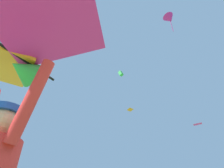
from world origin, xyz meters
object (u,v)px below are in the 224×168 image
Objects in this scene: distant_kite_magenta_mid_left at (198,124)px; distant_kite_green_high_right at (121,74)px; held_stunt_kite at (19,53)px; distant_kite_orange_mid_right at (130,109)px; distant_kite_magenta_low_left at (85,3)px; distant_kite_magenta_low_right at (170,19)px.

distant_kite_green_high_right is (-7.85, 12.69, 15.07)m from distant_kite_magenta_mid_left.
held_stunt_kite is at bearing -76.19° from distant_kite_green_high_right.
distant_kite_magenta_low_left is at bearing -89.90° from distant_kite_orange_mid_right.
distant_kite_magenta_low_right is (2.38, 8.46, 10.63)m from held_stunt_kite.
held_stunt_kite is 0.96× the size of distant_kite_magenta_low_right.
distant_kite_magenta_mid_left is (0.01, 1.08, -7.78)m from distant_kite_magenta_low_right.
distant_kite_magenta_low_right is 9.22m from distant_kite_magenta_low_left.
distant_kite_orange_mid_right is 1.46× the size of distant_kite_magenta_mid_left.
distant_kite_orange_mid_right is at bearing 115.26° from distant_kite_magenta_mid_left.
distant_kite_magenta_low_left is at bearing 120.69° from held_stunt_kite.
distant_kite_magenta_low_right reaches higher than held_stunt_kite.
distant_kite_magenta_low_left is at bearing -177.99° from distant_kite_magenta_low_right.
distant_kite_green_high_right is at bearing 92.41° from distant_kite_magenta_low_left.
distant_kite_magenta_low_left is (0.03, -16.77, 3.76)m from distant_kite_orange_mid_right.
held_stunt_kite is at bearing -104.06° from distant_kite_magenta_mid_left.
distant_kite_green_high_right is at bearing 121.74° from distant_kite_magenta_mid_left.
distant_kite_orange_mid_right reaches higher than distant_kite_magenta_low_right.
distant_kite_magenta_low_right is at bearing -90.31° from distant_kite_magenta_mid_left.
distant_kite_green_high_right is (-0.59, 14.02, 1.60)m from distant_kite_magenta_low_left.
distant_kite_magenta_low_left reaches higher than held_stunt_kite.
distant_kite_orange_mid_right is at bearing 113.79° from distant_kite_magenta_low_right.
distant_kite_orange_mid_right is (-4.90, 24.98, 12.55)m from held_stunt_kite.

